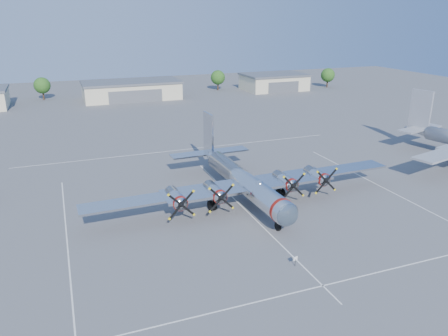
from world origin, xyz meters
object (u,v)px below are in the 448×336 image
object	(u,v)px
hangar_east	(274,82)
info_placard	(295,259)
main_bomber_b29	(241,199)
tree_west	(42,86)
tree_east	(218,77)
tree_far_east	(328,75)
hangar_center	(131,90)

from	to	relation	value
hangar_east	info_placard	bearing A→B (deg)	-115.96
main_bomber_b29	tree_west	bearing A→B (deg)	104.17
hangar_east	tree_west	xyz separation A→B (m)	(-73.00, 8.04, 1.51)
info_placard	main_bomber_b29	bearing A→B (deg)	69.47
tree_east	main_bomber_b29	world-z (taller)	tree_east
tree_far_east	tree_west	bearing A→B (deg)	173.86
tree_west	tree_east	bearing A→B (deg)	-2.08
tree_east	tree_west	bearing A→B (deg)	177.92
hangar_center	hangar_east	distance (m)	48.00
hangar_east	main_bomber_b29	size ratio (longest dim) A/B	0.48
tree_west	tree_far_east	world-z (taller)	same
tree_west	info_placard	bearing A→B (deg)	-77.32
tree_west	main_bomber_b29	xyz separation A→B (m)	(25.93, -90.45, -4.22)
main_bomber_b29	info_placard	xyz separation A→B (m)	(-1.63, -17.59, 0.74)
hangar_east	info_placard	size ratio (longest dim) A/B	19.67
tree_far_east	info_placard	size ratio (longest dim) A/B	6.34
hangar_east	tree_east	distance (m)	19.04
hangar_east	info_placard	xyz separation A→B (m)	(-48.70, -100.00, -1.98)
tree_west	hangar_center	bearing A→B (deg)	-17.82
main_bomber_b29	info_placard	distance (m)	17.68
hangar_center	hangar_east	size ratio (longest dim) A/B	1.39
hangar_center	tree_far_east	xyz separation A→B (m)	(68.00, -1.96, 1.51)
hangar_center	tree_east	distance (m)	30.64
tree_west	info_placard	world-z (taller)	tree_west
tree_far_east	main_bomber_b29	size ratio (longest dim) A/B	0.15
hangar_east	tree_far_east	size ratio (longest dim) A/B	3.10
tree_east	main_bomber_b29	size ratio (longest dim) A/B	0.15
main_bomber_b29	hangar_east	bearing A→B (deg)	58.44
tree_far_east	info_placard	distance (m)	119.76
info_placard	tree_west	bearing A→B (deg)	87.44
info_placard	hangar_east	bearing A→B (deg)	48.80
info_placard	tree_far_east	bearing A→B (deg)	39.74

